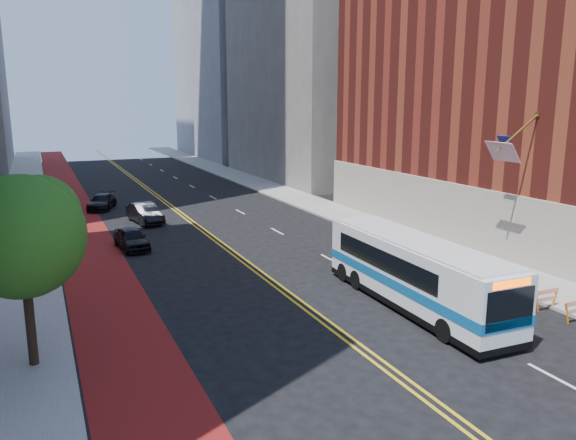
% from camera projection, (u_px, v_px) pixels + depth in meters
% --- Properties ---
extents(ground, '(160.00, 160.00, 0.00)m').
position_uv_depth(ground, '(402.00, 379.00, 18.90)').
color(ground, black).
rests_on(ground, ground).
extents(sidewalk_left, '(4.00, 140.00, 0.15)m').
position_uv_depth(sidewalk_left, '(22.00, 229.00, 40.86)').
color(sidewalk_left, gray).
rests_on(sidewalk_left, ground).
extents(sidewalk_right, '(4.00, 140.00, 0.15)m').
position_uv_depth(sidewalk_right, '(316.00, 205.00, 50.47)').
color(sidewalk_right, gray).
rests_on(sidewalk_right, ground).
extents(bus_lane_paint, '(3.60, 140.00, 0.01)m').
position_uv_depth(bus_lane_paint, '(79.00, 225.00, 42.44)').
color(bus_lane_paint, maroon).
rests_on(bus_lane_paint, ground).
extents(center_line_inner, '(0.14, 140.00, 0.01)m').
position_uv_depth(center_line_inner, '(182.00, 217.00, 45.61)').
color(center_line_inner, gold).
rests_on(center_line_inner, ground).
extents(center_line_outer, '(0.14, 140.00, 0.01)m').
position_uv_depth(center_line_outer, '(187.00, 216.00, 45.75)').
color(center_line_outer, gold).
rests_on(center_line_outer, ground).
extents(lane_dashes, '(0.14, 98.20, 0.01)m').
position_uv_depth(lane_dashes, '(213.00, 197.00, 54.74)').
color(lane_dashes, silver).
rests_on(lane_dashes, ground).
extents(midrise_right_near, '(18.00, 26.00, 40.00)m').
position_uv_depth(midrise_right_near, '(331.00, 9.00, 66.83)').
color(midrise_right_near, slate).
rests_on(midrise_right_near, ground).
extents(construction_barriers, '(1.42, 10.91, 1.00)m').
position_uv_depth(construction_barriers, '(532.00, 291.00, 25.66)').
color(construction_barriers, orange).
rests_on(construction_barriers, ground).
extents(street_tree, '(4.20, 4.20, 6.70)m').
position_uv_depth(street_tree, '(23.00, 231.00, 18.78)').
color(street_tree, black).
rests_on(street_tree, sidewalk_left).
extents(transit_bus, '(2.79, 11.53, 3.15)m').
position_uv_depth(transit_bus, '(413.00, 271.00, 25.35)').
color(transit_bus, silver).
rests_on(transit_bus, ground).
extents(car_a, '(2.02, 4.16, 1.37)m').
position_uv_depth(car_a, '(131.00, 238.00, 35.52)').
color(car_a, black).
rests_on(car_a, ground).
extents(car_b, '(2.31, 4.81, 1.52)m').
position_uv_depth(car_b, '(145.00, 213.00, 43.17)').
color(car_b, black).
rests_on(car_b, ground).
extents(car_c, '(3.22, 4.77, 1.28)m').
position_uv_depth(car_c, '(102.00, 202.00, 48.72)').
color(car_c, black).
rests_on(car_c, ground).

